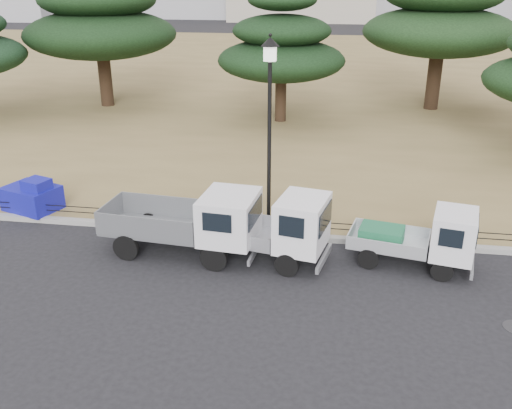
% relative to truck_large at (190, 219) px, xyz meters
% --- Properties ---
extents(ground, '(220.00, 220.00, 0.00)m').
position_rel_truck_large_xyz_m(ground, '(1.75, -1.21, -1.06)').
color(ground, black).
extents(lawn, '(120.00, 56.00, 0.15)m').
position_rel_truck_large_xyz_m(lawn, '(1.75, 29.39, -0.98)').
color(lawn, olive).
rests_on(lawn, ground).
extents(curb, '(120.00, 0.25, 0.16)m').
position_rel_truck_large_xyz_m(curb, '(1.75, 1.39, -0.98)').
color(curb, gray).
rests_on(curb, ground).
extents(truck_large, '(4.49, 2.10, 1.90)m').
position_rel_truck_large_xyz_m(truck_large, '(0.00, 0.00, 0.00)').
color(truck_large, black).
rests_on(truck_large, ground).
extents(truck_kei_front, '(3.92, 2.23, 1.95)m').
position_rel_truck_large_xyz_m(truck_kei_front, '(2.27, -0.01, -0.08)').
color(truck_kei_front, black).
rests_on(truck_kei_front, ground).
extents(truck_kei_rear, '(3.46, 1.99, 1.70)m').
position_rel_truck_large_xyz_m(truck_kei_rear, '(6.34, 0.24, -0.21)').
color(truck_kei_rear, black).
rests_on(truck_kei_rear, ground).
extents(street_lamp, '(0.51, 0.51, 5.69)m').
position_rel_truck_large_xyz_m(street_lamp, '(2.00, 1.69, 2.94)').
color(street_lamp, black).
rests_on(street_lamp, lawn).
extents(pipe_fence, '(38.00, 0.04, 0.40)m').
position_rel_truck_large_xyz_m(pipe_fence, '(1.75, 1.54, -0.62)').
color(pipe_fence, black).
rests_on(pipe_fence, lawn).
extents(tarp_pile, '(1.99, 1.71, 1.12)m').
position_rel_truck_large_xyz_m(tarp_pile, '(-5.89, 1.99, -0.46)').
color(tarp_pile, '#1516A2').
rests_on(tarp_pile, lawn).
extents(pine_west_near, '(8.38, 8.38, 8.38)m').
position_rel_truck_large_xyz_m(pine_west_near, '(-9.58, 17.17, 3.93)').
color(pine_west_near, black).
rests_on(pine_west_near, lawn).
extents(pine_center_left, '(6.43, 6.43, 6.54)m').
position_rel_truck_large_xyz_m(pine_center_left, '(0.81, 15.08, 2.87)').
color(pine_center_left, black).
rests_on(pine_center_left, lawn).
extents(pine_center_right, '(8.28, 8.28, 8.78)m').
position_rel_truck_large_xyz_m(pine_center_right, '(8.95, 19.19, 4.18)').
color(pine_center_right, black).
rests_on(pine_center_right, lawn).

